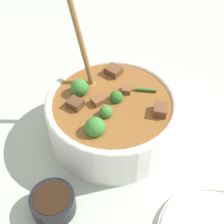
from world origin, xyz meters
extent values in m
plane|color=#ADBCAD|center=(0.00, 0.00, 0.00)|extent=(4.00, 4.00, 0.00)
cylinder|color=white|center=(0.00, 0.00, 0.05)|extent=(0.28, 0.28, 0.10)
torus|color=white|center=(0.00, 0.00, 0.10)|extent=(0.28, 0.28, 0.02)
cylinder|color=brown|center=(0.00, 0.00, 0.07)|extent=(0.26, 0.26, 0.06)
sphere|color=#387F33|center=(-0.08, 0.03, 0.11)|extent=(0.04, 0.04, 0.04)
cylinder|color=#6B9956|center=(-0.08, 0.03, 0.08)|extent=(0.01, 0.01, 0.02)
sphere|color=#387F33|center=(-0.04, 0.01, 0.11)|extent=(0.03, 0.03, 0.03)
cylinder|color=#6B9956|center=(-0.04, 0.01, 0.09)|extent=(0.01, 0.01, 0.01)
sphere|color=#387F33|center=(0.03, 0.07, 0.12)|extent=(0.04, 0.04, 0.04)
cylinder|color=#6B9956|center=(0.03, 0.07, 0.09)|extent=(0.01, 0.01, 0.02)
sphere|color=#2D6B28|center=(0.01, -0.01, 0.11)|extent=(0.03, 0.03, 0.03)
cylinder|color=#6B9956|center=(0.01, -0.01, 0.09)|extent=(0.01, 0.01, 0.01)
cube|color=brown|center=(0.03, -0.03, 0.11)|extent=(0.02, 0.02, 0.02)
cube|color=brown|center=(-0.02, 0.07, 0.11)|extent=(0.04, 0.04, 0.02)
cube|color=brown|center=(-0.03, -0.10, 0.11)|extent=(0.04, 0.03, 0.02)
cube|color=brown|center=(-0.01, 0.03, 0.11)|extent=(0.03, 0.03, 0.02)
cube|color=brown|center=(0.09, 0.00, 0.11)|extent=(0.04, 0.04, 0.03)
cylinder|color=#3D7533|center=(0.03, -0.07, 0.11)|extent=(0.01, 0.05, 0.01)
ellipsoid|color=olive|center=(0.05, 0.05, 0.10)|extent=(0.04, 0.03, 0.01)
cylinder|color=olive|center=(0.08, 0.07, 0.20)|extent=(0.07, 0.06, 0.20)
cylinder|color=black|center=(-0.19, 0.10, 0.02)|extent=(0.08, 0.08, 0.04)
cylinder|color=black|center=(-0.19, 0.10, 0.04)|extent=(0.07, 0.07, 0.01)
camera|label=1|loc=(-0.46, -0.02, 0.57)|focal=50.00mm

